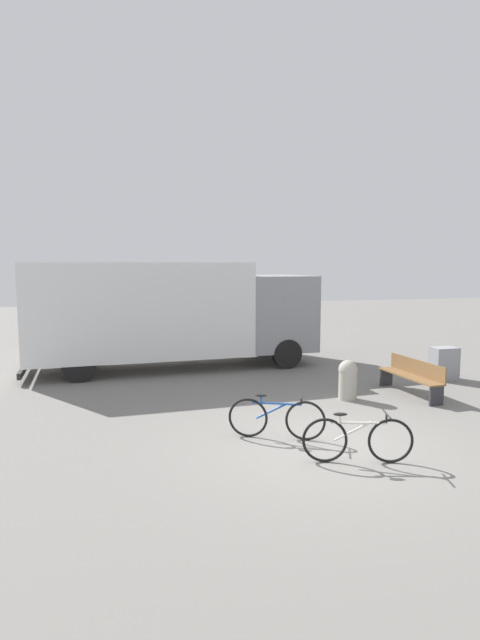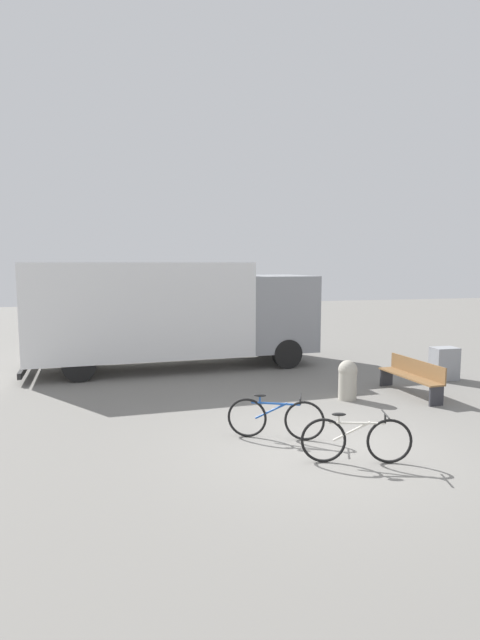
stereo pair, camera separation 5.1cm
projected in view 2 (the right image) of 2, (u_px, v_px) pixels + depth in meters
ground_plane at (323, 447)px, 8.35m from camera, size 60.00×60.00×0.00m
delivery_truck at (170, 310)px, 14.53m from camera, size 8.38×2.91×3.07m
park_bench at (412, 375)px, 11.57m from camera, size 0.52×1.99×0.82m
bicycle_near at (275, 418)px, 8.68m from camera, size 1.58×0.74×0.79m
bicycle_middle at (356, 439)px, 7.63m from camera, size 1.65×0.58×0.79m
bollard_near_bench at (348, 379)px, 11.18m from camera, size 0.43×0.43×0.89m
utility_box at (444, 364)px, 13.11m from camera, size 0.66×0.45×0.85m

